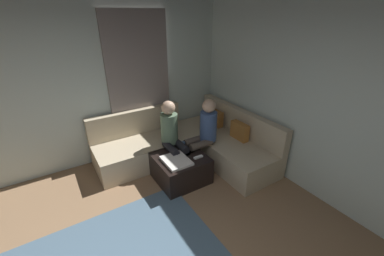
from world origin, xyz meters
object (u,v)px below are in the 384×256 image
object	(u,v)px
person_on_couch_side	(172,135)
game_remote	(198,157)
sectional_couch	(190,144)
person_on_couch_back	(203,131)
ottoman	(180,168)
coffee_mug	(183,145)

from	to	relation	value
person_on_couch_side	game_remote	bearing A→B (deg)	110.35
sectional_couch	game_remote	size ratio (longest dim) A/B	17.00
person_on_couch_back	person_on_couch_side	distance (m)	0.52
ottoman	game_remote	world-z (taller)	game_remote
sectional_couch	person_on_couch_back	xyz separation A→B (m)	(0.33, 0.06, 0.38)
ottoman	person_on_couch_side	bearing A→B (deg)	173.18
sectional_couch	coffee_mug	bearing A→B (deg)	-50.69
ottoman	coffee_mug	distance (m)	0.38
sectional_couch	game_remote	xyz separation A→B (m)	(0.64, -0.25, 0.15)
ottoman	person_on_couch_back	xyz separation A→B (m)	(-0.14, 0.53, 0.45)
coffee_mug	person_on_couch_back	bearing A→B (deg)	76.31
sectional_couch	ottoman	xyz separation A→B (m)	(0.46, -0.47, -0.07)
person_on_couch_side	coffee_mug	bearing A→B (deg)	147.05
coffee_mug	person_on_couch_side	distance (m)	0.25
game_remote	coffee_mug	bearing A→B (deg)	-174.29
ottoman	person_on_couch_back	bearing A→B (deg)	104.34
game_remote	person_on_couch_back	xyz separation A→B (m)	(-0.32, 0.31, 0.23)
ottoman	person_on_couch_side	size ratio (longest dim) A/B	0.63
sectional_couch	ottoman	distance (m)	0.66
sectional_couch	person_on_couch_back	size ratio (longest dim) A/B	2.12
coffee_mug	person_on_couch_side	xyz separation A→B (m)	(-0.09, -0.14, 0.19)
ottoman	person_on_couch_back	world-z (taller)	person_on_couch_back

